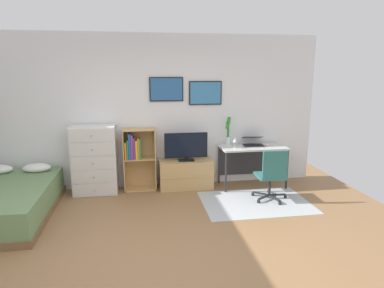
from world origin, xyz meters
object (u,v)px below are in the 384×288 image
object	(u,v)px
tv_stand	(186,174)
desk	(251,153)
television	(186,147)
office_chair	(272,174)
bookshelf	(137,155)
dresser	(95,160)
laptop	(253,142)
computer_mouse	(267,145)
bed	(2,202)
wine_glass	(235,140)
bamboo_vase	(228,132)

from	to	relation	value
tv_stand	desk	world-z (taller)	desk
television	office_chair	xyz separation A→B (m)	(1.27, -0.83, -0.30)
bookshelf	office_chair	world-z (taller)	bookshelf
dresser	laptop	world-z (taller)	dresser
laptop	computer_mouse	xyz separation A→B (m)	(0.23, -0.11, -0.05)
television	dresser	bearing A→B (deg)	179.74
bed	television	bearing A→B (deg)	15.47
tv_stand	wine_glass	world-z (taller)	wine_glass
computer_mouse	bamboo_vase	distance (m)	0.75
bed	tv_stand	world-z (taller)	bed
dresser	computer_mouse	xyz separation A→B (m)	(3.05, -0.06, 0.17)
bookshelf	computer_mouse	xyz separation A→B (m)	(2.34, -0.12, 0.13)
tv_stand	bed	bearing A→B (deg)	-163.59
bed	wine_glass	xyz separation A→B (m)	(3.62, 0.66, 0.65)
bed	office_chair	world-z (taller)	office_chair
tv_stand	desk	distance (m)	1.25
computer_mouse	laptop	bearing A→B (deg)	155.26
bookshelf	bamboo_vase	bearing A→B (deg)	0.84
bed	television	distance (m)	2.94
desk	computer_mouse	world-z (taller)	computer_mouse
dresser	office_chair	size ratio (longest dim) A/B	1.36
office_chair	bamboo_vase	world-z (taller)	bamboo_vase
wine_glass	bed	bearing A→B (deg)	-169.65
bookshelf	bamboo_vase	world-z (taller)	bamboo_vase
tv_stand	bamboo_vase	xyz separation A→B (m)	(0.78, 0.07, 0.74)
bookshelf	television	bearing A→B (deg)	-4.83
bookshelf	wine_glass	xyz separation A→B (m)	(1.70, -0.21, 0.24)
bookshelf	tv_stand	distance (m)	0.94
bamboo_vase	wine_glass	bearing A→B (deg)	-74.77
dresser	desk	xyz separation A→B (m)	(2.77, 0.01, 0.02)
television	computer_mouse	world-z (taller)	television
laptop	office_chair	bearing A→B (deg)	-81.09
desk	wine_glass	size ratio (longest dim) A/B	6.51
dresser	tv_stand	distance (m)	1.60
television	computer_mouse	bearing A→B (deg)	-1.89
tv_stand	laptop	size ratio (longest dim) A/B	2.18
tv_stand	bamboo_vase	world-z (taller)	bamboo_vase
bed	dresser	xyz separation A→B (m)	(1.21, 0.80, 0.36)
laptop	dresser	bearing A→B (deg)	-171.86
desk	bamboo_vase	size ratio (longest dim) A/B	2.23
tv_stand	laptop	world-z (taller)	laptop
desk	wine_glass	bearing A→B (deg)	-157.55
office_chair	computer_mouse	bearing A→B (deg)	78.21
office_chair	laptop	size ratio (longest dim) A/B	1.99
dresser	television	xyz separation A→B (m)	(1.57, -0.01, 0.17)
desk	laptop	xyz separation A→B (m)	(0.04, 0.05, 0.20)
dresser	laptop	distance (m)	2.82
desk	office_chair	world-z (taller)	office_chair
laptop	tv_stand	bearing A→B (deg)	-171.21
television	wine_glass	world-z (taller)	television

